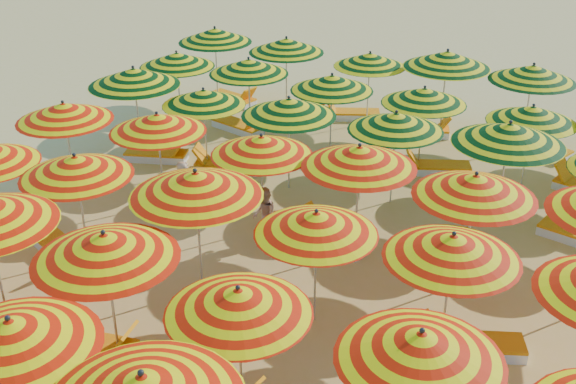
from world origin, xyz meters
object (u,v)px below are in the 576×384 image
at_px(umbrella_45, 447,59).
at_px(umbrella_27, 359,157).
at_px(umbrella_39, 424,96).
at_px(lounger_16, 158,155).
at_px(umbrella_30, 134,77).
at_px(lounger_22, 233,99).
at_px(umbrella_33, 396,122).
at_px(umbrella_38, 332,83).
at_px(umbrella_42, 215,35).
at_px(lounger_23, 305,109).
at_px(umbrella_31, 204,97).
at_px(lounger_9, 27,327).
at_px(umbrella_37, 249,67).
at_px(umbrella_25, 157,123).
at_px(umbrella_14, 105,247).
at_px(umbrella_21, 316,223).
at_px(umbrella_43, 286,45).
at_px(umbrella_26, 261,146).
at_px(umbrella_16, 421,346).
at_px(umbrella_44, 370,60).
at_px(umbrella_32, 289,107).
at_px(lounger_13, 472,345).
at_px(beachgoer_a, 186,191).
at_px(umbrella_24, 64,112).
at_px(lounger_26, 539,148).
at_px(umbrella_22, 453,247).
at_px(umbrella_28, 475,186).
at_px(lounger_24, 351,114).
at_px(umbrella_34, 509,134).
at_px(lounger_17, 225,166).
at_px(umbrella_20, 196,184).
at_px(lounger_25, 422,130).
at_px(lounger_20, 436,167).
at_px(lounger_12, 63,251).
at_px(beachgoer_b, 264,216).
at_px(lounger_19, 239,126).
at_px(lounger_10, 91,346).
at_px(umbrella_40, 532,114).
at_px(umbrella_46, 533,73).

bearing_deg(umbrella_45, umbrella_27, -89.88).
xyz_separation_m(umbrella_39, lounger_16, (-6.68, -2.52, -1.91)).
distance_m(umbrella_30, lounger_22, 5.37).
bearing_deg(umbrella_33, umbrella_38, 140.03).
height_order(umbrella_42, lounger_23, umbrella_42).
bearing_deg(umbrella_31, lounger_9, -84.65).
bearing_deg(umbrella_37, lounger_9, -85.78).
xyz_separation_m(umbrella_25, umbrella_39, (5.06, 4.65, -0.05)).
bearing_deg(umbrella_42, umbrella_14, -67.27).
relative_size(umbrella_21, umbrella_31, 1.13).
bearing_deg(umbrella_43, umbrella_26, -68.73).
bearing_deg(umbrella_25, lounger_16, 127.35).
bearing_deg(umbrella_16, umbrella_44, 112.18).
height_order(umbrella_26, umbrella_32, umbrella_32).
xyz_separation_m(umbrella_30, lounger_13, (10.27, -4.58, -2.15)).
distance_m(umbrella_37, beachgoer_a, 5.46).
xyz_separation_m(umbrella_24, lounger_13, (10.44, -1.98, -2.01)).
relative_size(lounger_9, lounger_22, 1.00).
distance_m(umbrella_43, lounger_26, 8.15).
bearing_deg(umbrella_42, umbrella_24, -88.42).
relative_size(umbrella_22, umbrella_42, 0.83).
xyz_separation_m(umbrella_28, lounger_22, (-9.42, 7.44, -2.06)).
relative_size(umbrella_16, umbrella_27, 1.12).
relative_size(umbrella_24, lounger_24, 1.36).
bearing_deg(umbrella_14, umbrella_28, 44.48).
bearing_deg(umbrella_34, lounger_17, -179.81).
relative_size(umbrella_38, beachgoer_a, 1.99).
height_order(umbrella_20, umbrella_31, umbrella_20).
relative_size(umbrella_16, lounger_25, 1.56).
xyz_separation_m(umbrella_43, lounger_9, (0.64, -12.40, -2.04)).
bearing_deg(umbrella_27, umbrella_43, 125.13).
relative_size(umbrella_22, lounger_20, 1.33).
relative_size(lounger_9, lounger_26, 1.00).
bearing_deg(lounger_12, beachgoer_b, 56.02).
height_order(umbrella_44, lounger_16, umbrella_44).
distance_m(lounger_22, beachgoer_b, 9.22).
distance_m(umbrella_26, umbrella_32, 2.23).
relative_size(lounger_16, lounger_19, 1.00).
xyz_separation_m(umbrella_24, lounger_9, (3.00, -4.90, -2.01)).
relative_size(lounger_22, lounger_25, 1.00).
xyz_separation_m(umbrella_25, umbrella_27, (5.00, -0.07, 0.12)).
relative_size(umbrella_20, lounger_10, 1.49).
relative_size(umbrella_40, lounger_24, 1.55).
xyz_separation_m(umbrella_45, lounger_10, (-2.95, -12.48, -2.19)).
bearing_deg(lounger_25, lounger_9, -124.23).
bearing_deg(lounger_25, umbrella_16, -91.84).
bearing_deg(umbrella_37, beachgoer_a, -78.36).
distance_m(umbrella_20, lounger_22, 11.17).
height_order(umbrella_40, umbrella_46, umbrella_46).
distance_m(umbrella_34, lounger_17, 7.48).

